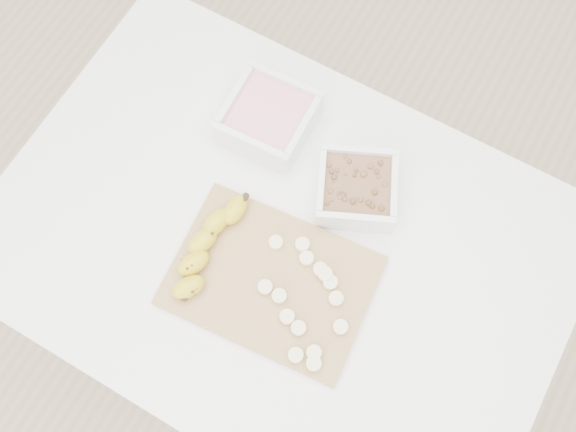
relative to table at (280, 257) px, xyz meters
The scene contains 7 objects.
ground 0.65m from the table, ahead, with size 3.50×3.50×0.00m, color #C6AD89.
table is the anchor object (origin of this frame).
bowl_yogurt 0.26m from the table, 124.68° to the left, with size 0.16×0.16×0.07m.
bowl_granola 0.20m from the table, 62.30° to the left, with size 0.18×0.18×0.06m.
cutting_board 0.13m from the table, 70.96° to the right, with size 0.33×0.24×0.01m, color tan.
banana 0.18m from the table, 140.28° to the right, with size 0.05×0.20×0.03m, color gold, non-canonical shape.
banana_slices 0.17m from the table, 37.77° to the right, with size 0.19×0.19×0.02m.
Camera 1 is at (0.18, -0.28, 1.82)m, focal length 40.00 mm.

